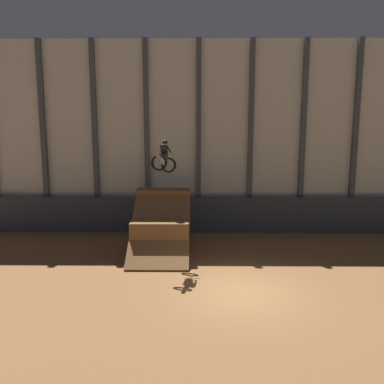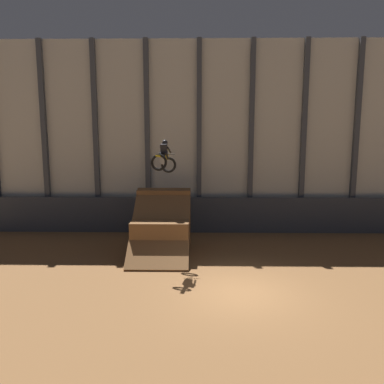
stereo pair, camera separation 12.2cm
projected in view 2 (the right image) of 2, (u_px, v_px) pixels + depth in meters
The scene contains 5 objects.
ground_plane at pixel (240, 293), 13.71m from camera, with size 60.00×60.00×0.00m, color brown.
arena_back_wall at pixel (225, 137), 22.00m from camera, with size 32.00×0.40×11.14m.
lower_barrier at pixel (225, 215), 22.04m from camera, with size 31.36×0.20×2.10m.
dirt_ramp at pixel (162, 230), 18.59m from camera, with size 2.77×4.31×3.07m.
rider_bike_solo at pixel (164, 159), 16.66m from camera, with size 1.07×1.79×1.55m.
Camera 2 is at (-1.55, -13.00, 5.79)m, focal length 35.00 mm.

